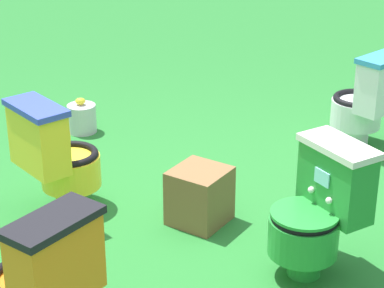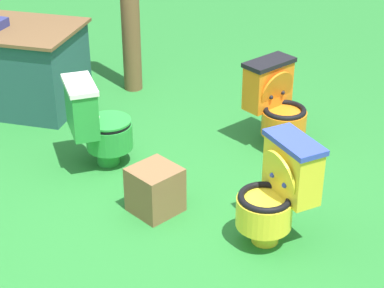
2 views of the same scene
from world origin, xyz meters
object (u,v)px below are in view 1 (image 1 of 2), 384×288
object	(u,v)px
small_crate	(200,196)
toilet_green	(318,210)
toilet_yellow	(56,155)
lemon_bucket	(82,118)
toilet_orange	(41,280)
toilet_white	(368,99)

from	to	relation	value
small_crate	toilet_green	bearing A→B (deg)	132.67
toilet_yellow	lemon_bucket	bearing A→B (deg)	141.44
toilet_orange	lemon_bucket	bearing A→B (deg)	40.71
lemon_bucket	toilet_green	bearing A→B (deg)	121.74
toilet_green	toilet_orange	bearing A→B (deg)	84.53
toilet_yellow	toilet_white	distance (m)	2.31
toilet_yellow	toilet_orange	distance (m)	1.33
toilet_white	lemon_bucket	distance (m)	2.16
toilet_white	lemon_bucket	bearing A→B (deg)	130.23
toilet_white	lemon_bucket	size ratio (longest dim) A/B	2.63
toilet_white	toilet_green	bearing A→B (deg)	-152.80
toilet_green	toilet_yellow	bearing A→B (deg)	33.91
toilet_yellow	toilet_white	xyz separation A→B (m)	(-2.19, -0.73, 0.00)
toilet_orange	small_crate	distance (m)	1.40
toilet_orange	small_crate	xyz separation A→B (m)	(-0.84, -1.10, -0.20)
toilet_white	small_crate	size ratio (longest dim) A/B	2.12
toilet_white	lemon_bucket	world-z (taller)	toilet_white
toilet_green	toilet_white	size ratio (longest dim) A/B	1.00
toilet_yellow	toilet_white	size ratio (longest dim) A/B	1.00
toilet_white	small_crate	xyz separation A→B (m)	(1.35, 0.97, -0.20)
toilet_yellow	lemon_bucket	xyz separation A→B (m)	(-0.11, -1.25, -0.26)
toilet_orange	toilet_white	xyz separation A→B (m)	(-2.18, -2.07, 0.00)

